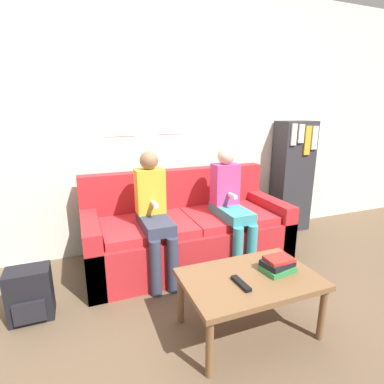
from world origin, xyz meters
The scene contains 10 objects.
ground_plane centered at (0.00, 0.00, 0.00)m, with size 10.00×10.00×0.00m, color brown.
wall_back centered at (0.00, 1.01, 1.30)m, with size 8.00×0.07×2.60m.
couch centered at (0.00, 0.52, 0.28)m, with size 1.88×0.80×0.84m.
coffee_table centered at (0.03, -0.55, 0.35)m, with size 0.85×0.55×0.39m.
person_left centered at (-0.36, 0.33, 0.60)m, with size 0.24×0.55×1.09m.
person_right centered at (0.36, 0.33, 0.60)m, with size 0.24×0.55×1.09m.
tv_remote centered at (-0.07, -0.61, 0.40)m, with size 0.05×0.17×0.02m.
book_stack centered at (0.24, -0.55, 0.44)m, with size 0.22×0.19×0.09m.
bookshelf centered at (1.45, 0.82, 0.65)m, with size 0.43×0.29×1.30m.
backpack centered at (-1.31, 0.10, 0.18)m, with size 0.28×0.22×0.37m.
Camera 1 is at (-0.92, -1.98, 1.40)m, focal length 28.00 mm.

